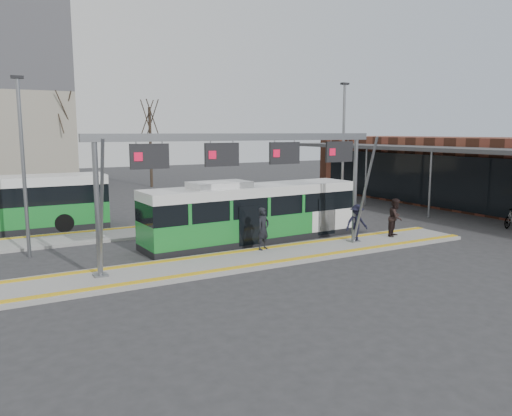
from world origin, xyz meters
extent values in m
plane|color=#2D2D30|center=(0.00, 0.00, 0.00)|extent=(120.00, 120.00, 0.00)
cube|color=gray|center=(0.00, 0.00, 0.07)|extent=(22.00, 3.00, 0.15)
cube|color=gray|center=(-4.00, 8.00, 0.07)|extent=(20.00, 3.00, 0.15)
cube|color=gold|center=(0.00, 1.15, 0.16)|extent=(22.00, 0.35, 0.02)
cube|color=gold|center=(0.00, -1.15, 0.16)|extent=(22.00, 0.35, 0.02)
cube|color=gold|center=(-4.00, 9.15, 0.16)|extent=(20.00, 0.35, 0.02)
cylinder|color=slate|center=(-6.50, 0.30, 2.67)|extent=(0.20, 0.20, 5.05)
cube|color=slate|center=(-6.50, 0.30, 0.18)|extent=(0.50, 0.50, 0.06)
cylinder|color=slate|center=(-6.50, -0.40, 2.67)|extent=(0.12, 1.46, 4.90)
cylinder|color=slate|center=(5.50, 0.30, 2.67)|extent=(0.20, 0.20, 5.05)
cube|color=slate|center=(5.50, 0.30, 0.18)|extent=(0.50, 0.50, 0.06)
cylinder|color=slate|center=(5.50, -0.40, 2.67)|extent=(0.12, 1.46, 4.90)
cube|color=slate|center=(-0.50, 0.30, 5.20)|extent=(13.00, 0.25, 0.30)
cube|color=black|center=(-4.50, 0.30, 4.50)|extent=(1.50, 0.12, 0.95)
cube|color=red|center=(-4.95, 0.23, 4.50)|extent=(0.32, 0.02, 0.32)
cube|color=black|center=(-1.50, 0.30, 4.50)|extent=(1.50, 0.12, 0.95)
cube|color=red|center=(-1.95, 0.23, 4.50)|extent=(0.32, 0.02, 0.32)
cube|color=black|center=(1.50, 0.30, 4.50)|extent=(1.50, 0.12, 0.95)
cube|color=red|center=(1.05, 0.23, 4.50)|extent=(0.32, 0.02, 0.32)
cube|color=black|center=(4.50, 0.30, 4.50)|extent=(1.50, 0.12, 0.95)
cube|color=red|center=(4.05, 0.23, 4.50)|extent=(0.32, 0.02, 0.32)
cube|color=brown|center=(22.00, 4.00, 2.50)|extent=(8.00, 32.00, 5.00)
cube|color=black|center=(17.80, 4.00, 2.00)|extent=(0.15, 28.00, 3.60)
cube|color=#3F3F42|center=(16.50, 4.00, 4.30)|extent=(4.00, 30.00, 0.25)
cylinder|color=slate|center=(14.80, 4.00, 2.15)|extent=(0.14, 0.14, 4.30)
cylinder|color=slate|center=(14.80, 10.00, 2.15)|extent=(0.14, 0.14, 4.30)
cube|color=black|center=(1.60, 3.32, 0.16)|extent=(11.32, 2.90, 0.33)
cube|color=#1B7D2D|center=(1.60, 3.32, 0.87)|extent=(11.32, 2.90, 1.08)
cube|color=black|center=(1.60, 3.32, 1.87)|extent=(11.32, 2.83, 0.94)
cube|color=white|center=(1.60, 3.32, 2.57)|extent=(11.32, 2.90, 0.47)
cube|color=orange|center=(7.20, 3.58, 2.48)|extent=(0.13, 1.67, 0.26)
cube|color=white|center=(-0.26, 3.24, 2.95)|extent=(2.88, 1.80, 0.28)
cylinder|color=black|center=(-2.27, 2.10, 0.47)|extent=(0.95, 0.32, 0.94)
cylinder|color=black|center=(-2.37, 4.18, 0.47)|extent=(0.95, 0.32, 0.94)
cylinder|color=black|center=(5.02, 2.44, 0.47)|extent=(0.95, 0.32, 0.94)
cylinder|color=black|center=(4.92, 4.52, 0.47)|extent=(0.95, 0.32, 0.94)
cylinder|color=black|center=(-6.28, 10.36, 0.51)|extent=(1.02, 0.32, 1.01)
cylinder|color=black|center=(-6.25, 12.65, 0.51)|extent=(1.02, 0.32, 1.01)
imported|color=black|center=(0.84, 0.99, 1.11)|extent=(0.82, 0.69, 1.92)
imported|color=black|center=(8.19, 0.26, 1.11)|extent=(1.17, 1.08, 1.93)
imported|color=black|center=(5.58, 0.20, 1.06)|extent=(1.25, 0.81, 1.82)
imported|color=gray|center=(16.22, -0.77, 0.55)|extent=(1.90, 0.81, 1.10)
cylinder|color=#382B21|center=(-3.18, 30.24, 4.12)|extent=(0.28, 0.28, 8.24)
cylinder|color=#382B21|center=(4.79, 29.94, 3.89)|extent=(0.28, 0.28, 7.78)
cylinder|color=slate|center=(-8.48, 5.23, 3.82)|extent=(0.16, 0.16, 7.65)
cube|color=black|center=(-8.48, 5.23, 7.65)|extent=(0.50, 0.25, 0.12)
cylinder|color=slate|center=(9.27, 5.90, 4.12)|extent=(0.16, 0.16, 8.24)
cube|color=black|center=(9.27, 5.90, 8.24)|extent=(0.50, 0.25, 0.12)
camera|label=1|loc=(-10.18, -18.05, 5.42)|focal=35.00mm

